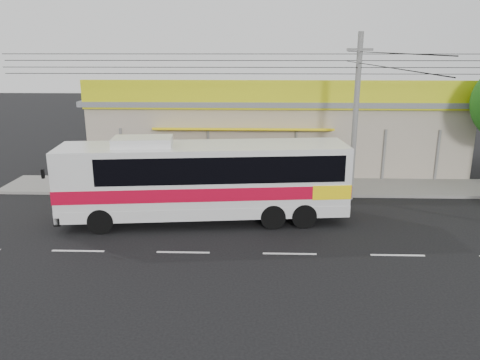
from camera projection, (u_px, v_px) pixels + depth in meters
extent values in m
plane|color=black|center=(285.00, 229.00, 19.86)|extent=(120.00, 120.00, 0.00)
cube|color=slate|center=(279.00, 187.00, 25.60)|extent=(30.00, 3.20, 0.15)
cube|color=#A89C87|center=(275.00, 132.00, 30.43)|extent=(22.00, 8.00, 4.20)
cube|color=slate|center=(276.00, 97.00, 29.82)|extent=(22.60, 8.60, 0.30)
cube|color=#CCD212|center=(279.00, 95.00, 25.70)|extent=(22.00, 0.24, 1.60)
cube|color=red|center=(243.00, 95.00, 25.74)|extent=(9.00, 0.10, 1.20)
cube|color=#196812|center=(399.00, 95.00, 25.48)|extent=(2.40, 0.10, 1.10)
cube|color=navy|center=(449.00, 96.00, 25.39)|extent=(2.20, 0.10, 1.10)
cube|color=red|center=(117.00, 95.00, 25.95)|extent=(3.00, 0.10, 1.10)
cube|color=yellow|center=(243.00, 130.00, 26.11)|extent=(10.00, 1.20, 0.37)
cube|color=silver|center=(204.00, 178.00, 20.29)|extent=(12.48, 3.84, 2.97)
cube|color=red|center=(205.00, 186.00, 20.38)|extent=(12.52, 3.88, 0.56)
cube|color=yellow|center=(324.00, 184.00, 20.76)|extent=(1.90, 2.78, 0.61)
cube|color=black|center=(221.00, 163.00, 20.15)|extent=(10.45, 3.66, 1.13)
cube|color=black|center=(60.00, 171.00, 19.73)|extent=(0.40, 2.26, 1.53)
cube|color=silver|center=(143.00, 142.00, 19.65)|extent=(2.59, 1.68, 0.37)
cylinder|color=black|center=(101.00, 221.00, 19.26)|extent=(1.09, 0.44, 1.06)
cylinder|color=black|center=(111.00, 203.00, 21.48)|extent=(1.09, 0.44, 1.06)
cylinder|color=black|center=(304.00, 216.00, 19.86)|extent=(1.09, 0.44, 1.06)
cylinder|color=black|center=(294.00, 199.00, 22.08)|extent=(1.09, 0.44, 1.06)
imported|color=maroon|center=(118.00, 181.00, 24.44)|extent=(2.08, 0.73, 1.09)
imported|color=black|center=(165.00, 176.00, 25.19)|extent=(2.04, 0.77, 1.19)
cylinder|color=slate|center=(355.00, 119.00, 22.67)|extent=(0.26, 0.26, 8.15)
cube|color=slate|center=(360.00, 49.00, 21.78)|extent=(1.22, 0.12, 0.12)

